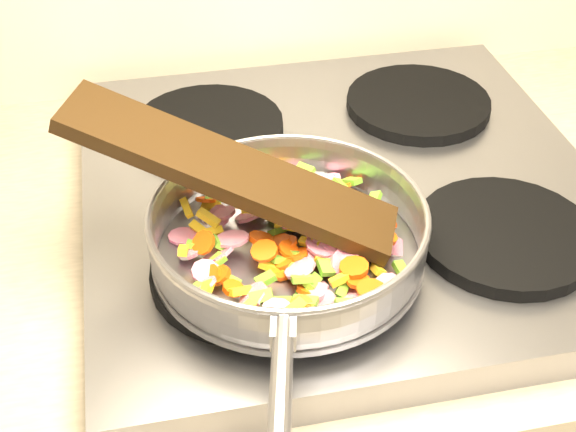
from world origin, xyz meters
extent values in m
cube|color=#939399|center=(-0.70, 1.67, 0.92)|extent=(0.60, 0.60, 0.04)
cylinder|color=black|center=(-0.84, 1.52, 0.95)|extent=(0.19, 0.19, 0.02)
cylinder|color=black|center=(-0.56, 1.52, 0.95)|extent=(0.19, 0.19, 0.02)
cylinder|color=black|center=(-0.84, 1.81, 0.95)|extent=(0.19, 0.19, 0.02)
cylinder|color=black|center=(-0.56, 1.81, 0.95)|extent=(0.19, 0.19, 0.02)
cylinder|color=#9E9EA5|center=(-0.79, 1.53, 0.96)|extent=(0.27, 0.27, 0.01)
torus|color=#9E9EA5|center=(-0.79, 1.53, 0.99)|extent=(0.32, 0.32, 0.05)
torus|color=#9E9EA5|center=(-0.79, 1.53, 1.01)|extent=(0.28, 0.28, 0.01)
cylinder|color=#9E9EA5|center=(-0.85, 1.31, 1.00)|extent=(0.06, 0.19, 0.02)
cube|color=#9E9EA5|center=(-0.83, 1.39, 1.00)|extent=(0.03, 0.03, 0.02)
cylinder|color=#ED4A0A|center=(-0.79, 1.49, 0.97)|extent=(0.02, 0.03, 0.02)
cylinder|color=#ED4A0A|center=(-0.78, 1.61, 0.97)|extent=(0.03, 0.03, 0.02)
cylinder|color=#ED4A0A|center=(-0.88, 1.54, 0.98)|extent=(0.03, 0.03, 0.03)
cylinder|color=#ED4A0A|center=(-0.75, 1.54, 0.97)|extent=(0.02, 0.02, 0.01)
cube|color=yellow|center=(-0.90, 1.53, 0.99)|extent=(0.01, 0.02, 0.01)
cube|color=#68AE2A|center=(-0.76, 1.58, 0.99)|extent=(0.02, 0.02, 0.02)
cylinder|color=#C3134A|center=(-0.69, 1.52, 0.96)|extent=(0.03, 0.03, 0.02)
cube|color=#68AE2A|center=(-0.88, 1.47, 0.97)|extent=(0.02, 0.01, 0.02)
cube|color=#68AE2A|center=(-0.71, 1.51, 0.98)|extent=(0.03, 0.02, 0.01)
cube|color=#68AE2A|center=(-0.86, 1.50, 0.97)|extent=(0.02, 0.02, 0.02)
cylinder|color=#ED4A0A|center=(-0.86, 1.62, 0.97)|extent=(0.03, 0.02, 0.02)
cylinder|color=#ED4A0A|center=(-0.79, 1.59, 0.98)|extent=(0.03, 0.03, 0.02)
cube|color=yellow|center=(-0.77, 1.53, 0.97)|extent=(0.01, 0.02, 0.01)
cube|color=yellow|center=(-0.82, 1.60, 0.97)|extent=(0.02, 0.02, 0.01)
cylinder|color=#C3134A|center=(-0.78, 1.47, 0.97)|extent=(0.04, 0.04, 0.01)
cube|color=#68AE2A|center=(-0.80, 1.56, 0.97)|extent=(0.03, 0.02, 0.02)
cylinder|color=#C3134A|center=(-0.73, 1.62, 0.98)|extent=(0.04, 0.04, 0.01)
cube|color=yellow|center=(-0.81, 1.61, 0.97)|extent=(0.01, 0.02, 0.02)
cube|color=yellow|center=(-0.81, 1.43, 0.99)|extent=(0.02, 0.02, 0.01)
cylinder|color=#ED4A0A|center=(-0.82, 1.51, 0.98)|extent=(0.04, 0.04, 0.01)
cube|color=#68AE2A|center=(-0.77, 1.48, 0.98)|extent=(0.02, 0.02, 0.01)
cylinder|color=#C3134A|center=(-0.77, 1.50, 0.98)|extent=(0.03, 0.04, 0.02)
cube|color=#68AE2A|center=(-0.74, 1.44, 0.97)|extent=(0.02, 0.02, 0.01)
cylinder|color=#ED4A0A|center=(-0.74, 1.46, 0.98)|extent=(0.03, 0.03, 0.01)
cube|color=yellow|center=(-0.88, 1.58, 0.97)|extent=(0.02, 0.03, 0.01)
cube|color=yellow|center=(-0.69, 1.55, 0.98)|extent=(0.02, 0.03, 0.02)
cylinder|color=#C3134A|center=(-0.76, 1.51, 0.98)|extent=(0.05, 0.05, 0.01)
cube|color=#68AE2A|center=(-0.78, 1.47, 0.97)|extent=(0.02, 0.03, 0.02)
cylinder|color=#C3134A|center=(-0.78, 1.57, 0.97)|extent=(0.04, 0.03, 0.02)
cube|color=#68AE2A|center=(-0.78, 1.43, 0.97)|extent=(0.02, 0.03, 0.01)
cube|color=#68AE2A|center=(-0.76, 1.42, 0.98)|extent=(0.03, 0.02, 0.01)
cylinder|color=#ED4A0A|center=(-0.80, 1.52, 0.98)|extent=(0.02, 0.02, 0.01)
cube|color=#68AE2A|center=(-0.75, 1.64, 0.98)|extent=(0.02, 0.02, 0.01)
cube|color=yellow|center=(-0.85, 1.47, 0.98)|extent=(0.03, 0.02, 0.02)
cube|color=#68AE2A|center=(-0.80, 1.59, 0.97)|extent=(0.03, 0.03, 0.02)
cube|color=yellow|center=(-0.82, 1.58, 0.98)|extent=(0.03, 0.01, 0.01)
cylinder|color=#C3134A|center=(-0.84, 1.45, 0.98)|extent=(0.04, 0.05, 0.03)
cube|color=yellow|center=(-0.85, 1.44, 0.98)|extent=(0.02, 0.02, 0.01)
cylinder|color=#C3134A|center=(-0.86, 1.59, 0.97)|extent=(0.02, 0.03, 0.03)
cylinder|color=#C3134A|center=(-0.77, 1.58, 0.98)|extent=(0.03, 0.03, 0.01)
cube|color=yellow|center=(-0.82, 1.50, 0.97)|extent=(0.03, 0.02, 0.02)
cube|color=#68AE2A|center=(-0.80, 1.44, 0.98)|extent=(0.03, 0.02, 0.01)
cube|color=#68AE2A|center=(-0.80, 1.63, 0.97)|extent=(0.02, 0.03, 0.01)
cylinder|color=#C3134A|center=(-0.76, 1.58, 0.97)|extent=(0.04, 0.04, 0.02)
cube|color=yellow|center=(-0.83, 1.60, 0.99)|extent=(0.01, 0.02, 0.02)
cylinder|color=#ED4A0A|center=(-0.69, 1.54, 0.98)|extent=(0.03, 0.04, 0.03)
cube|color=yellow|center=(-0.87, 1.58, 0.98)|extent=(0.03, 0.02, 0.02)
cube|color=#68AE2A|center=(-0.86, 1.54, 0.98)|extent=(0.02, 0.02, 0.02)
cube|color=yellow|center=(-0.77, 1.56, 0.98)|extent=(0.02, 0.02, 0.01)
cylinder|color=#ED4A0A|center=(-0.70, 1.51, 0.98)|extent=(0.03, 0.03, 0.01)
cylinder|color=#ED4A0A|center=(-0.81, 1.51, 0.97)|extent=(0.04, 0.04, 0.01)
cube|color=#68AE2A|center=(-0.76, 1.52, 0.97)|extent=(0.02, 0.02, 0.01)
cube|color=yellow|center=(-0.74, 1.56, 0.98)|extent=(0.01, 0.03, 0.01)
cylinder|color=#C3134A|center=(-0.79, 1.49, 0.98)|extent=(0.04, 0.04, 0.02)
cube|color=#68AE2A|center=(-0.78, 1.58, 0.97)|extent=(0.01, 0.02, 0.01)
cylinder|color=#C3134A|center=(-0.76, 1.59, 0.97)|extent=(0.04, 0.03, 0.03)
cylinder|color=#ED4A0A|center=(-0.74, 1.44, 0.98)|extent=(0.04, 0.04, 0.00)
cylinder|color=#ED4A0A|center=(-0.82, 1.65, 0.97)|extent=(0.03, 0.03, 0.02)
cylinder|color=#C3134A|center=(-0.89, 1.54, 0.97)|extent=(0.04, 0.04, 0.01)
cube|color=#68AE2A|center=(-0.79, 1.62, 0.98)|extent=(0.02, 0.03, 0.02)
cube|color=#68AE2A|center=(-0.76, 1.46, 0.97)|extent=(0.02, 0.02, 0.01)
cube|color=#68AE2A|center=(-0.79, 1.47, 0.97)|extent=(0.02, 0.02, 0.01)
cylinder|color=#ED4A0A|center=(-0.76, 1.51, 0.97)|extent=(0.03, 0.03, 0.02)
cylinder|color=#C3134A|center=(-0.74, 1.57, 0.97)|extent=(0.05, 0.05, 0.02)
cube|color=yellow|center=(-0.79, 1.56, 0.97)|extent=(0.03, 0.02, 0.01)
cube|color=yellow|center=(-0.77, 1.52, 0.98)|extent=(0.02, 0.02, 0.01)
cube|color=yellow|center=(-0.71, 1.52, 0.98)|extent=(0.02, 0.02, 0.01)
cube|color=#68AE2A|center=(-0.83, 1.48, 0.98)|extent=(0.02, 0.02, 0.01)
cylinder|color=#ED4A0A|center=(-0.74, 1.47, 0.98)|extent=(0.03, 0.03, 0.01)
cylinder|color=#C3134A|center=(-0.85, 1.59, 0.98)|extent=(0.03, 0.03, 0.01)
cube|color=#68AE2A|center=(-0.89, 1.54, 0.97)|extent=(0.02, 0.02, 0.02)
cube|color=yellow|center=(-0.80, 1.50, 0.97)|extent=(0.02, 0.02, 0.01)
cube|color=#68AE2A|center=(-0.79, 1.47, 0.98)|extent=(0.02, 0.02, 0.01)
cube|color=#68AE2A|center=(-0.81, 1.61, 0.97)|extent=(0.02, 0.01, 0.01)
cube|color=#68AE2A|center=(-0.69, 1.57, 0.98)|extent=(0.02, 0.02, 0.01)
cube|color=yellow|center=(-0.84, 1.45, 0.97)|extent=(0.02, 0.03, 0.01)
cube|color=#68AE2A|center=(-0.89, 1.47, 0.98)|extent=(0.02, 0.02, 0.01)
cube|color=yellow|center=(-0.80, 1.41, 0.98)|extent=(0.03, 0.03, 0.01)
cylinder|color=#C3134A|center=(-0.75, 1.44, 0.97)|extent=(0.04, 0.04, 0.02)
cylinder|color=#ED4A0A|center=(-0.80, 1.53, 0.97)|extent=(0.03, 0.03, 0.02)
cylinder|color=#C3134A|center=(-0.80, 1.44, 0.97)|extent=(0.03, 0.03, 0.01)
cube|color=#68AE2A|center=(-0.79, 1.52, 0.97)|extent=(0.02, 0.02, 0.02)
cylinder|color=#C3134A|center=(-0.80, 1.64, 0.97)|extent=(0.05, 0.05, 0.02)
cube|color=#68AE2A|center=(-0.72, 1.55, 0.99)|extent=(0.02, 0.02, 0.01)
cylinder|color=#C3134A|center=(-0.82, 1.59, 0.97)|extent=(0.04, 0.04, 0.02)
cube|color=yellow|center=(-0.76, 1.46, 0.98)|extent=(0.02, 0.01, 0.01)
cube|color=yellow|center=(-0.72, 1.48, 0.97)|extent=(0.01, 0.02, 0.02)
cylinder|color=#ED4A0A|center=(-0.82, 1.54, 0.97)|extent=(0.03, 0.03, 0.02)
cylinder|color=#C3134A|center=(-0.90, 1.57, 0.96)|extent=(0.04, 0.04, 0.01)
cylinder|color=#ED4A0A|center=(-0.75, 1.42, 0.98)|extent=(0.02, 0.02, 0.01)
cube|color=#68AE2A|center=(-0.73, 1.60, 0.97)|extent=(0.02, 0.02, 0.01)
cube|color=#68AE2A|center=(-0.79, 1.59, 0.98)|extent=(0.02, 0.02, 0.01)
cube|color=#68AE2A|center=(-0.86, 1.62, 0.97)|extent=(0.02, 0.02, 0.02)
cube|color=#68AE2A|center=(-0.71, 1.61, 0.98)|extent=(0.02, 0.02, 0.02)
cube|color=yellow|center=(-0.77, 1.53, 0.98)|extent=(0.02, 0.02, 0.02)
cylinder|color=#ED4A0A|center=(-0.72, 1.53, 0.97)|extent=(0.03, 0.03, 0.03)
cube|color=yellow|center=(-0.88, 1.47, 0.99)|extent=(0.02, 0.03, 0.02)
cube|color=#68AE2A|center=(-0.84, 1.45, 0.99)|extent=(0.02, 0.02, 0.01)
cube|color=#68AE2A|center=(-0.81, 1.51, 0.97)|extent=(0.03, 0.02, 0.02)
cylinder|color=#ED4A0A|center=(-0.88, 1.50, 0.97)|extent=(0.03, 0.04, 0.03)
cube|color=#68AE2A|center=(-0.82, 1.44, 0.98)|extent=(0.02, 0.02, 0.01)
cylinder|color=#ED4A0A|center=(-0.79, 1.51, 0.97)|extent=(0.03, 0.03, 0.02)
cylinder|color=#C3134A|center=(-0.74, 1.51, 0.98)|extent=(0.05, 0.04, 0.04)
cube|color=yellow|center=(-0.75, 1.53, 0.99)|extent=(0.02, 0.02, 0.02)
cylinder|color=#ED4A0A|center=(-0.78, 1.64, 0.97)|extent=(0.03, 0.03, 0.02)
cube|color=#68AE2A|center=(-0.80, 1.64, 0.98)|extent=(0.02, 0.02, 0.01)
cylinder|color=#C3134A|center=(-0.76, 1.53, 0.98)|extent=(0.03, 0.03, 0.02)
cube|color=yellow|center=(-0.89, 1.60, 0.98)|extent=(0.01, 0.02, 0.01)
cylinder|color=#C3134A|center=(-0.78, 1.44, 0.97)|extent=(0.02, 0.03, 0.02)
cylinder|color=#C3134A|center=(-0.74, 1.50, 0.98)|extent=(0.04, 0.04, 0.02)
cylinder|color=#ED4A0A|center=(-0.80, 1.54, 0.97)|extent=(0.03, 0.03, 0.01)
cylinder|color=#C3134A|center=(-0.75, 1.49, 0.97)|extent=(0.05, 0.04, 0.04)
cube|color=yellow|center=(-0.74, 1.52, 0.98)|extent=(0.02, 0.03, 0.01)
cube|color=yellow|center=(-0.77, 1.50, 0.98)|extent=(0.02, 0.02, 0.01)
cube|color=#68AE2A|center=(-0.90, 1.48, 0.98)|extent=(0.02, 0.02, 0.01)
cylinder|color=#C3134A|center=(-0.89, 1.48, 0.98)|extent=(0.04, 0.03, 0.03)
cube|color=yellow|center=(-0.87, 1.57, 0.97)|extent=(0.02, 0.01, 0.01)
cube|color=#68AE2A|center=(-0.72, 1.56, 0.98)|extent=(0.02, 0.03, 0.02)
cube|color=#68AE2A|center=(-0.75, 1.42, 0.97)|extent=(0.02, 0.02, 0.01)
cylinder|color=#C3134A|center=(-0.77, 1.65, 0.97)|extent=(0.03, 0.03, 0.02)
cube|color=#68AE2A|center=(-0.74, 1.59, 0.97)|extent=(0.02, 0.02, 0.01)
cylinder|color=#ED4A0A|center=(-0.81, 1.50, 0.97)|extent=(0.03, 0.03, 0.01)
cube|color=#68AE2A|center=(-0.69, 1.47, 0.97)|extent=(0.02, 0.02, 0.01)
cube|color=#68AE2A|center=(-0.87, 1.52, 0.97)|extent=(0.02, 0.02, 0.01)
cube|color=#68AE2A|center=(-0.72, 1.60, 0.98)|extent=(0.02, 0.03, 0.01)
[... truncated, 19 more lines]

